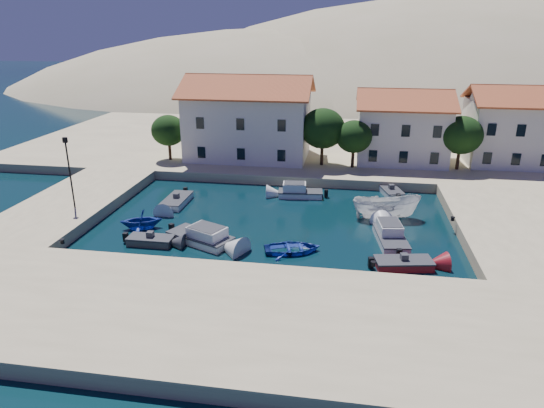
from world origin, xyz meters
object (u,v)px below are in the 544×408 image
Objects in this scene: building_mid at (402,125)px; rowboat_south at (292,252)px; building_right at (510,124)px; cabin_cruiser_south at (200,236)px; cabin_cruiser_east at (391,237)px; building_left at (249,116)px; lamppost at (69,166)px; boat_east at (385,218)px.

building_mid reaches higher than rowboat_south.
building_right reaches higher than rowboat_south.
cabin_cruiser_south is (-17.13, -24.17, -4.75)m from building_mid.
building_mid is at bearing -14.06° from cabin_cruiser_east.
cabin_cruiser_south is at bearing -87.86° from building_left.
rowboat_south is 7.97m from cabin_cruiser_east.
lamppost is 1.05× the size of boat_east.
boat_east reaches higher than rowboat_south.
building_left is 30.07m from building_right.
rowboat_south is (19.72, -3.82, -4.75)m from lamppost.
building_right is at bearing 3.81° from building_left.
lamppost is at bearing -144.55° from building_mid.
cabin_cruiser_east is at bearing -53.22° from building_left.
building_left is 18.04m from building_mid.
building_left is at bearing -176.82° from building_mid.
rowboat_south is at bearing 129.01° from boat_east.
rowboat_south is (8.22, -23.82, -5.94)m from building_left.
cabin_cruiser_south is 7.39m from rowboat_south.
building_mid reaches higher than lamppost.
building_right reaches higher than building_mid.
cabin_cruiser_east is 5.17m from boat_east.
boat_east is at bearing -129.19° from building_right.
building_mid is 36.21m from lamppost.
building_left is at bearing 60.10° from lamppost.
rowboat_south is 0.71× the size of boat_east.
cabin_cruiser_east is (15.61, -20.89, -5.46)m from building_left.
building_left is 1.40× the size of building_mid.
rowboat_south is at bearing -70.96° from building_left.
building_right reaches higher than cabin_cruiser_east.
building_mid reaches higher than cabin_cruiser_south.
building_right is 46.98m from lamppost.
cabin_cruiser_south is 0.98× the size of boat_east.
lamppost is 27.78m from boat_east.
lamppost is 13.47m from cabin_cruiser_south.
lamppost reaches higher than boat_east.
building_mid is 1.69× the size of lamppost.
rowboat_south is at bearing -111.51° from building_mid.
lamppost is 1.19× the size of cabin_cruiser_east.
cabin_cruiser_east is 0.89× the size of boat_east.
cabin_cruiser_south and cabin_cruiser_east have the same top height.
rowboat_south is at bearing -130.16° from building_right.
lamppost is at bearing 63.64° from rowboat_south.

